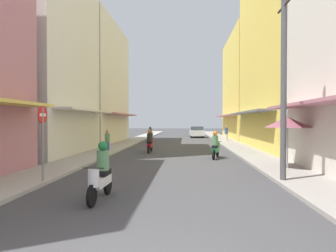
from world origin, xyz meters
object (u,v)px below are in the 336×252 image
(motorbike_black, at_px, (151,135))
(vendor_umbrella, at_px, (288,122))
(pedestrian_far, at_px, (226,133))
(motorbike_green, at_px, (216,146))
(motorbike_red, at_px, (150,142))
(utility_pole, at_px, (284,84))
(street_sign_no_entry, at_px, (43,134))
(motorbike_white, at_px, (101,174))
(pedestrian_crossing, at_px, (107,141))
(parked_car, at_px, (197,132))

(motorbike_black, xyz_separation_m, vendor_umbrella, (8.05, -16.54, 1.39))
(pedestrian_far, bearing_deg, motorbike_black, -173.13)
(motorbike_green, distance_m, motorbike_red, 5.02)
(utility_pole, relative_size, street_sign_no_entry, 2.52)
(utility_pole, bearing_deg, motorbike_white, -156.91)
(pedestrian_crossing, bearing_deg, parked_car, 70.18)
(motorbike_black, xyz_separation_m, motorbike_red, (1.23, -9.87, 0.00))
(pedestrian_crossing, height_order, street_sign_no_entry, street_sign_no_entry)
(pedestrian_crossing, distance_m, vendor_umbrella, 11.69)
(street_sign_no_entry, bearing_deg, motorbike_green, 47.33)
(pedestrian_crossing, distance_m, utility_pole, 12.68)
(motorbike_black, bearing_deg, motorbike_white, -86.23)
(motorbike_red, xyz_separation_m, utility_pole, (5.82, -9.11, 2.71))
(motorbike_white, xyz_separation_m, motorbike_black, (-1.41, 21.39, 0.00))
(motorbike_green, height_order, motorbike_black, same)
(parked_car, bearing_deg, pedestrian_crossing, -109.82)
(pedestrian_far, bearing_deg, street_sign_no_entry, -113.51)
(pedestrian_far, height_order, pedestrian_crossing, pedestrian_far)
(motorbike_red, bearing_deg, motorbike_white, -89.13)
(motorbike_white, distance_m, street_sign_no_entry, 3.17)
(parked_car, bearing_deg, motorbike_red, -101.79)
(motorbike_black, height_order, parked_car, motorbike_black)
(parked_car, height_order, utility_pole, utility_pole)
(utility_pole, bearing_deg, motorbike_red, 122.58)
(motorbike_black, relative_size, utility_pole, 0.27)
(motorbike_white, relative_size, pedestrian_crossing, 1.17)
(motorbike_black, bearing_deg, pedestrian_crossing, -99.23)
(motorbike_black, distance_m, vendor_umbrella, 18.45)
(motorbike_green, height_order, parked_car, motorbike_green)
(parked_car, bearing_deg, motorbike_green, -89.13)
(motorbike_green, bearing_deg, pedestrian_crossing, 160.10)
(pedestrian_far, xyz_separation_m, vendor_umbrella, (0.15, -17.49, 1.24))
(motorbike_black, xyz_separation_m, parked_car, (5.07, 8.50, 0.04))
(pedestrian_far, relative_size, vendor_umbrella, 0.73)
(vendor_umbrella, distance_m, utility_pole, 2.95)
(parked_car, bearing_deg, pedestrian_far, -69.42)
(pedestrian_far, bearing_deg, motorbike_green, -100.42)
(utility_pole, height_order, street_sign_no_entry, utility_pole)
(motorbike_black, xyz_separation_m, utility_pole, (7.05, -18.98, 2.71))
(motorbike_white, xyz_separation_m, pedestrian_far, (6.49, 22.34, 0.15))
(motorbike_white, bearing_deg, vendor_umbrella, 36.13)
(motorbike_green, height_order, motorbike_red, same)
(pedestrian_crossing, bearing_deg, motorbike_black, 80.77)
(motorbike_red, bearing_deg, pedestrian_far, 58.37)
(motorbike_red, relative_size, pedestrian_crossing, 1.17)
(utility_pole, bearing_deg, street_sign_no_entry, -174.76)
(motorbike_green, height_order, pedestrian_crossing, motorbike_green)
(pedestrian_far, xyz_separation_m, street_sign_no_entry, (-9.00, -20.68, 0.87))
(vendor_umbrella, bearing_deg, pedestrian_far, 90.49)
(motorbike_red, xyz_separation_m, pedestrian_crossing, (-2.88, -0.26, 0.07))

